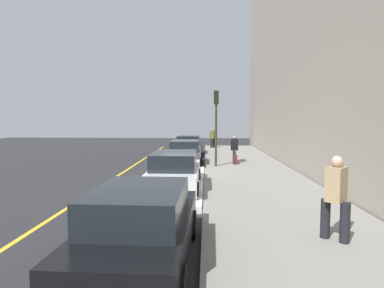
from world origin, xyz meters
TOP-DOWN VIEW (x-y plane):
  - ground_plane at (0.00, 0.00)m, footprint 56.00×56.00m
  - sidewalk at (0.00, -3.30)m, footprint 28.00×4.60m
  - building_facade at (0.00, -6.05)m, footprint 32.00×0.80m
  - lane_stripe_centre at (0.00, 3.20)m, footprint 28.00×0.14m
  - snow_bank_curb at (-3.74, -0.70)m, footprint 7.57×0.56m
  - parked_car_black at (-10.67, 0.11)m, footprint 4.32×1.97m
  - parked_car_white at (-4.71, 0.10)m, footprint 4.53×1.91m
  - parked_car_charcoal at (1.68, 0.12)m, footprint 4.24×1.92m
  - parked_car_navy at (6.86, 0.21)m, footprint 4.23×1.98m
  - pedestrian_olive_coat at (11.70, -1.67)m, footprint 0.52×0.56m
  - pedestrian_black_coat at (1.92, -2.76)m, footprint 0.54×0.45m
  - pedestrian_tan_coat at (-9.67, -3.87)m, footprint 0.58×0.56m
  - traffic_light_pole at (0.63, -1.63)m, footprint 0.35×0.26m
  - rolling_suitcase at (1.42, -2.77)m, footprint 0.34×0.22m

SIDE VIEW (x-z plane):
  - ground_plane at x=0.00m, z-range 0.00..0.00m
  - lane_stripe_centre at x=0.00m, z-range 0.00..0.01m
  - sidewalk at x=0.00m, z-range 0.00..0.15m
  - snow_bank_curb at x=-3.74m, z-range 0.00..0.22m
  - rolling_suitcase at x=1.42m, z-range -0.03..0.86m
  - parked_car_navy at x=6.86m, z-range 0.00..1.51m
  - parked_car_charcoal at x=1.68m, z-range 0.00..1.51m
  - parked_car_black at x=-10.67m, z-range 0.00..1.51m
  - parked_car_white at x=-4.71m, z-range 0.00..1.51m
  - pedestrian_black_coat at x=1.92m, z-range 0.20..1.83m
  - pedestrian_olive_coat at x=11.70m, z-range 0.21..1.96m
  - pedestrian_tan_coat at x=-9.67m, z-range 0.21..2.04m
  - traffic_light_pole at x=0.63m, z-range 0.89..5.03m
  - building_facade at x=0.00m, z-range 0.00..15.00m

